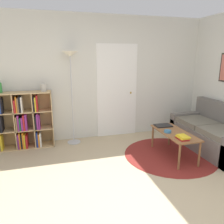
# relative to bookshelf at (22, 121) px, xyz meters

# --- Properties ---
(ground_plane) EXTENTS (14.00, 14.00, 0.00)m
(ground_plane) POSITION_rel_bookshelf_xyz_m (1.66, -2.36, -0.54)
(ground_plane) COLOR tan
(wall_back) EXTENTS (7.56, 0.11, 2.60)m
(wall_back) POSITION_rel_bookshelf_xyz_m (1.67, 0.21, 0.75)
(wall_back) COLOR silver
(wall_back) RESTS_ON ground_plane
(rug) EXTENTS (1.66, 1.66, 0.01)m
(rug) POSITION_rel_bookshelf_xyz_m (2.61, -1.12, -0.54)
(rug) COLOR maroon
(rug) RESTS_ON ground_plane
(bookshelf) EXTENTS (1.06, 0.34, 1.10)m
(bookshelf) POSITION_rel_bookshelf_xyz_m (0.00, 0.00, 0.00)
(bookshelf) COLOR tan
(bookshelf) RESTS_ON ground_plane
(floor_lamp) EXTENTS (0.31, 0.31, 1.86)m
(floor_lamp) POSITION_rel_bookshelf_xyz_m (0.98, -0.03, 1.02)
(floor_lamp) COLOR #B7B7BC
(floor_lamp) RESTS_ON ground_plane
(couch) EXTENTS (0.81, 1.70, 0.87)m
(couch) POSITION_rel_bookshelf_xyz_m (3.58, -1.08, -0.25)
(couch) COLOR #66605B
(couch) RESTS_ON ground_plane
(coffee_table) EXTENTS (0.45, 1.02, 0.46)m
(coffee_table) POSITION_rel_bookshelf_xyz_m (2.65, -1.17, -0.14)
(coffee_table) COLOR brown
(coffee_table) RESTS_ON ground_plane
(laptop) EXTENTS (0.32, 0.23, 0.02)m
(laptop) POSITION_rel_bookshelf_xyz_m (2.62, -0.80, -0.07)
(laptop) COLOR black
(laptop) RESTS_ON coffee_table
(bowl) EXTENTS (0.13, 0.13, 0.04)m
(bowl) POSITION_rel_bookshelf_xyz_m (2.52, -1.15, -0.06)
(bowl) COLOR teal
(bowl) RESTS_ON coffee_table
(book_stack_on_table) EXTENTS (0.16, 0.21, 0.06)m
(book_stack_on_table) POSITION_rel_bookshelf_xyz_m (2.58, -1.51, -0.05)
(book_stack_on_table) COLOR #B21E23
(book_stack_on_table) RESTS_ON coffee_table
(bottle_middle) EXTENTS (0.06, 0.06, 0.23)m
(bottle_middle) POSITION_rel_bookshelf_xyz_m (-0.32, 0.02, 0.66)
(bottle_middle) COLOR #2D8438
(bottle_middle) RESTS_ON bookshelf
(vase_on_shelf) EXTENTS (0.11, 0.11, 0.14)m
(vase_on_shelf) POSITION_rel_bookshelf_xyz_m (0.45, -0.00, 0.64)
(vase_on_shelf) COLOR #B7B2A8
(vase_on_shelf) RESTS_ON bookshelf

